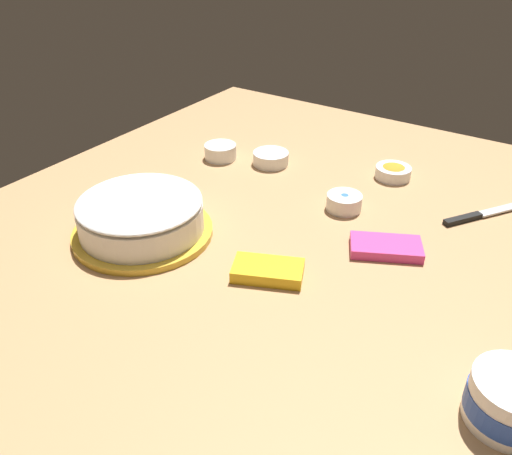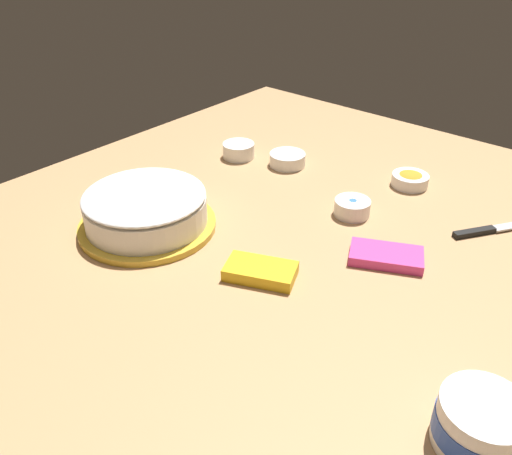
# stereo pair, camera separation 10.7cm
# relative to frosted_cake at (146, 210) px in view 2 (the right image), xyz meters

# --- Properties ---
(ground_plane) EXTENTS (1.54, 1.54, 0.00)m
(ground_plane) POSITION_rel_frosted_cake_xyz_m (0.33, 0.17, -0.05)
(ground_plane) COLOR tan
(frosted_cake) EXTENTS (0.29, 0.29, 0.10)m
(frosted_cake) POSITION_rel_frosted_cake_xyz_m (0.00, 0.00, 0.00)
(frosted_cake) COLOR gold
(frosted_cake) RESTS_ON ground_plane
(frosting_tub) EXTENTS (0.12, 0.12, 0.07)m
(frosting_tub) POSITION_rel_frosted_cake_xyz_m (0.74, -0.07, -0.01)
(frosting_tub) COLOR white
(frosting_tub) RESTS_ON ground_plane
(spreading_knife) EXTENTS (0.15, 0.21, 0.01)m
(spreading_knife) POSITION_rel_frosted_cake_xyz_m (0.57, 0.47, -0.04)
(spreading_knife) COLOR silver
(spreading_knife) RESTS_ON ground_plane
(sprinkle_bowl_green) EXTENTS (0.09, 0.09, 0.04)m
(sprinkle_bowl_green) POSITION_rel_frosted_cake_xyz_m (-0.10, 0.40, -0.02)
(sprinkle_bowl_green) COLOR white
(sprinkle_bowl_green) RESTS_ON ground_plane
(sprinkle_bowl_blue) EXTENTS (0.08, 0.08, 0.04)m
(sprinkle_bowl_blue) POSITION_rel_frosted_cake_xyz_m (0.31, 0.33, -0.03)
(sprinkle_bowl_blue) COLOR white
(sprinkle_bowl_blue) RESTS_ON ground_plane
(sprinkle_bowl_orange) EXTENTS (0.09, 0.09, 0.04)m
(sprinkle_bowl_orange) POSITION_rel_frosted_cake_xyz_m (0.34, 0.55, -0.03)
(sprinkle_bowl_orange) COLOR white
(sprinkle_bowl_orange) RESTS_ON ground_plane
(sprinkle_bowl_yellow) EXTENTS (0.09, 0.09, 0.03)m
(sprinkle_bowl_yellow) POSITION_rel_frosted_cake_xyz_m (0.04, 0.44, -0.03)
(sprinkle_bowl_yellow) COLOR white
(sprinkle_bowl_yellow) RESTS_ON ground_plane
(candy_box_lower) EXTENTS (0.15, 0.12, 0.02)m
(candy_box_lower) POSITION_rel_frosted_cake_xyz_m (0.30, 0.03, -0.03)
(candy_box_lower) COLOR yellow
(candy_box_lower) RESTS_ON ground_plane
(candy_box_upper) EXTENTS (0.16, 0.13, 0.02)m
(candy_box_upper) POSITION_rel_frosted_cake_xyz_m (0.45, 0.23, -0.04)
(candy_box_upper) COLOR #E53D8E
(candy_box_upper) RESTS_ON ground_plane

